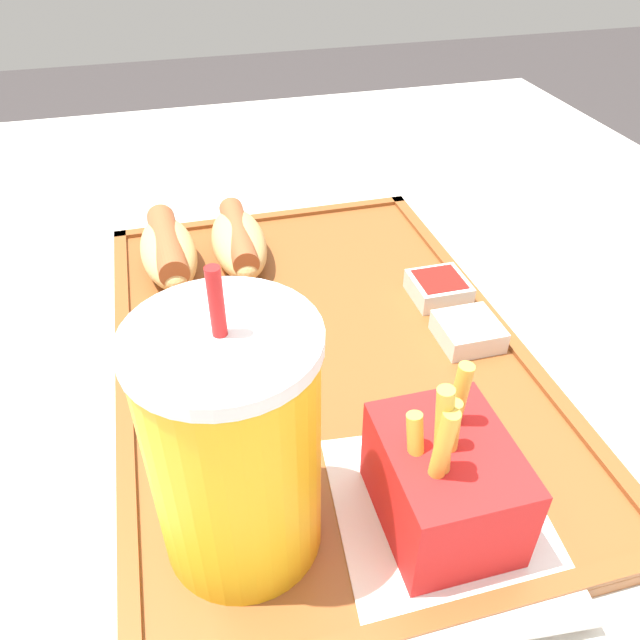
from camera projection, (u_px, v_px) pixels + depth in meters
The scene contains 9 objects.
dining_table at pixel (302, 609), 0.74m from camera, with size 1.31×1.15×0.78m.
food_tray at pixel (320, 354), 0.51m from camera, with size 0.47×0.32×0.01m.
paper_napkin at pixel (444, 522), 0.37m from camera, with size 0.16×0.14×0.00m.
soda_cup at pixel (234, 447), 0.32m from camera, with size 0.09×0.09×0.19m.
hot_dog_far at pixel (168, 250), 0.59m from camera, with size 0.12×0.06×0.04m.
hot_dog_near at pixel (239, 241), 0.60m from camera, with size 0.12×0.05×0.04m.
fries_carton at pixel (444, 482), 0.36m from camera, with size 0.09×0.07×0.12m.
sauce_cup_mayo at pixel (468, 331), 0.51m from camera, with size 0.05×0.05×0.02m.
sauce_cup_ketchup at pixel (439, 287), 0.56m from camera, with size 0.05×0.05×0.02m.
Camera 1 is at (-0.37, 0.08, 1.11)m, focal length 35.00 mm.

